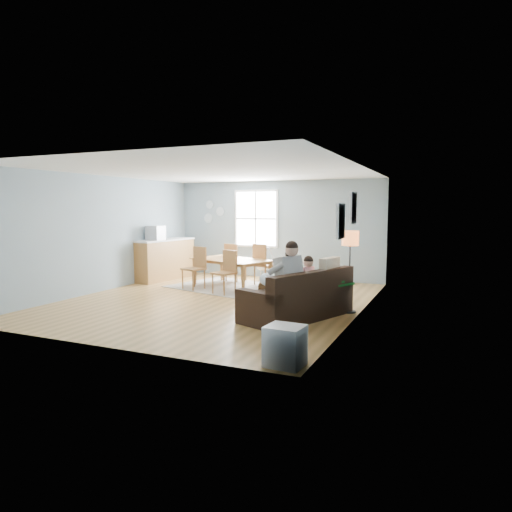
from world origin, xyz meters
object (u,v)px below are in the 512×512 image
at_px(sofa, 300,301).
at_px(father, 283,277).
at_px(chair_ne, 263,261).
at_px(monitor, 155,233).
at_px(chair_nw, 234,260).
at_px(baby_swing, 263,266).
at_px(dining_table, 230,273).
at_px(counter, 165,259).
at_px(floor_lamp, 350,245).
at_px(storage_cube, 284,346).
at_px(chair_se, 227,269).
at_px(chair_sw, 196,265).
at_px(toddler, 304,275).

height_order(sofa, father, father).
height_order(chair_ne, monitor, monitor).
distance_m(chair_nw, baby_swing, 0.84).
height_order(dining_table, chair_ne, chair_ne).
bearing_deg(counter, floor_lamp, -19.80).
xyz_separation_m(father, storage_cube, (0.83, -2.19, -0.50)).
relative_size(floor_lamp, dining_table, 0.77).
bearing_deg(storage_cube, chair_se, 125.60).
bearing_deg(monitor, counter, 86.85).
relative_size(chair_ne, counter, 0.52).
bearing_deg(counter, chair_sw, -30.91).
bearing_deg(chair_nw, storage_cube, -58.12).
xyz_separation_m(chair_nw, chair_ne, (0.94, -0.26, 0.03)).
relative_size(chair_nw, chair_ne, 0.96).
bearing_deg(chair_ne, chair_se, -104.60).
bearing_deg(father, dining_table, 131.86).
relative_size(sofa, dining_table, 1.18).
distance_m(floor_lamp, dining_table, 3.75).
distance_m(dining_table, chair_sw, 0.87).
height_order(chair_sw, counter, counter).
height_order(chair_se, chair_nw, chair_nw).
bearing_deg(chair_se, chair_sw, 164.68).
relative_size(chair_nw, monitor, 2.41).
bearing_deg(floor_lamp, sofa, -131.19).
xyz_separation_m(sofa, storage_cube, (0.60, -2.42, -0.06)).
height_order(toddler, baby_swing, toddler).
height_order(storage_cube, baby_swing, baby_swing).
relative_size(floor_lamp, chair_se, 1.55).
bearing_deg(toddler, floor_lamp, 39.86).
height_order(father, baby_swing, father).
height_order(toddler, storage_cube, toddler).
distance_m(chair_se, chair_ne, 1.36).
xyz_separation_m(sofa, floor_lamp, (0.70, 0.80, 0.96)).
bearing_deg(baby_swing, father, -62.70).
bearing_deg(father, monitor, 150.01).
distance_m(toddler, floor_lamp, 1.05).
relative_size(chair_sw, counter, 0.50).
height_order(chair_nw, chair_ne, chair_ne).
xyz_separation_m(dining_table, chair_ne, (0.65, 0.52, 0.26)).
distance_m(sofa, toddler, 0.49).
distance_m(toddler, storage_cube, 2.75).
bearing_deg(storage_cube, monitor, 138.26).
bearing_deg(counter, monitor, -93.15).
height_order(toddler, chair_nw, toddler).
height_order(floor_lamp, counter, floor_lamp).
bearing_deg(chair_nw, baby_swing, 42.75).
xyz_separation_m(chair_se, monitor, (-2.55, 0.83, 0.73)).
distance_m(floor_lamp, storage_cube, 3.38).
bearing_deg(floor_lamp, baby_swing, 135.70).
relative_size(dining_table, chair_nw, 1.96).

